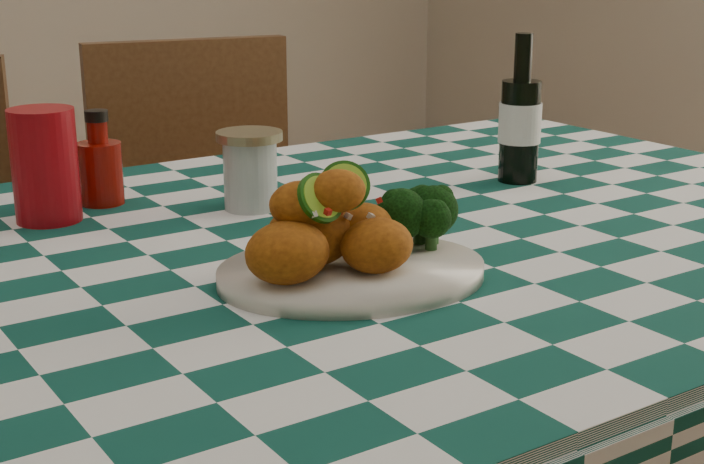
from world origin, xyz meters
TOP-DOWN VIEW (x-y plane):
  - plate at (-0.06, -0.14)m, footprint 0.35×0.30m
  - fried_chicken_pile at (-0.08, -0.14)m, footprint 0.17×0.12m
  - broccoli_side at (0.05, -0.13)m, footprint 0.09×0.09m
  - red_tumbler at (-0.26, 0.28)m, footprint 0.11×0.11m
  - ketchup_bottle at (-0.17, 0.32)m, footprint 0.07×0.07m
  - mason_jar at (-0.01, 0.18)m, footprint 0.11×0.11m
  - beer_bottle at (0.41, 0.10)m, footprint 0.07×0.07m
  - wooden_chair_right at (0.21, 0.74)m, footprint 0.50×0.52m

SIDE VIEW (x-z plane):
  - wooden_chair_right at x=0.21m, z-range 0.00..0.94m
  - plate at x=-0.06m, z-range 0.79..0.80m
  - broccoli_side at x=0.05m, z-range 0.80..0.87m
  - mason_jar at x=-0.01m, z-range 0.79..0.89m
  - ketchup_bottle at x=-0.17m, z-range 0.79..0.92m
  - fried_chicken_pile at x=-0.08m, z-range 0.80..0.91m
  - red_tumbler at x=-0.26m, z-range 0.79..0.93m
  - beer_bottle at x=0.41m, z-range 0.79..1.01m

